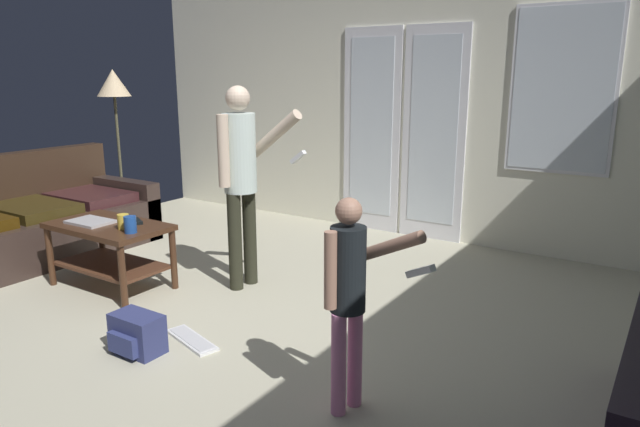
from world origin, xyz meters
The scene contains 13 objects.
ground_plane centered at (0.00, 0.00, -0.01)m, with size 6.11×5.52×0.02m, color #B7B198.
wall_back_with_doors centered at (0.06, 2.73, 1.33)m, with size 6.11×0.09×2.72m.
leather_couch centered at (-2.35, 0.18, 0.29)m, with size 0.98×2.10×0.90m.
coffee_table centered at (-1.11, 0.10, 0.36)m, with size 0.92×0.54×0.50m.
person_adult centered at (-0.26, 0.67, 0.91)m, with size 0.61×0.41×1.52m.
person_child centered at (1.26, -0.35, 0.64)m, with size 0.50×0.28×1.06m.
floor_lamp centered at (-2.69, 1.47, 1.42)m, with size 0.35×0.35×1.65m.
backpack centered at (-0.09, -0.51, 0.11)m, with size 0.31×0.22×0.23m.
loose_keyboard centered at (0.08, -0.24, 0.01)m, with size 0.46×0.25×0.02m.
laptop_closed centered at (-1.24, 0.05, 0.51)m, with size 0.33×0.24×0.02m, color #B9B7B8.
cup_near_edge centered at (-0.89, 0.07, 0.56)m, with size 0.08×0.08×0.11m, color gold.
cup_by_laptop centered at (-0.76, 0.03, 0.56)m, with size 0.09×0.09×0.12m, color #1D4695.
tv_remote_black centered at (-0.96, 0.25, 0.51)m, with size 0.17×0.05×0.02m, color black.
Camera 1 is at (2.49, -2.51, 1.61)m, focal length 32.00 mm.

